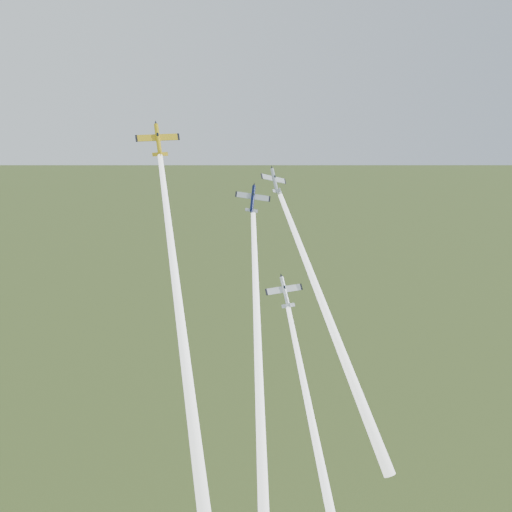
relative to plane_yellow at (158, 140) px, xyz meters
The scene contains 8 objects.
plane_yellow is the anchor object (origin of this frame).
smoke_trail_yellow 36.78m from the plane_yellow, 97.81° to the right, with size 2.36×2.36×67.16m, color white, non-canonical shape.
plane_navy 22.54m from the plane_yellow, ahead, with size 7.30×7.24×1.14m, color #0C1237, non-canonical shape.
smoke_trail_navy 52.37m from the plane_yellow, 63.53° to the right, with size 2.36×2.36×73.07m, color white, non-canonical shape.
plane_silver_right 25.95m from the plane_yellow, ahead, with size 7.12×7.06×1.12m, color #AAB2B8, non-canonical shape.
smoke_trail_silver_right 50.67m from the plane_yellow, 32.05° to the right, with size 2.36×2.36×59.67m, color white, non-canonical shape.
plane_silver_low 38.86m from the plane_yellow, 29.24° to the right, with size 7.99×7.93×1.25m, color silver, non-canonical shape.
smoke_trail_silver_low 71.34m from the plane_yellow, 57.10° to the right, with size 2.36×2.36×66.30m, color white, non-canonical shape.
Camera 1 is at (-49.50, -114.34, 124.25)m, focal length 45.00 mm.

